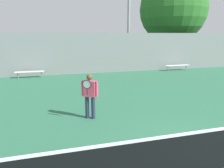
% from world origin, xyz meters
% --- Properties ---
extents(ground_plane, '(100.00, 100.00, 0.00)m').
position_xyz_m(ground_plane, '(0.00, 0.00, 0.00)').
color(ground_plane, '#2D6B4C').
extents(tennis_net, '(10.20, 0.09, 1.00)m').
position_xyz_m(tennis_net, '(0.00, 0.00, 0.51)').
color(tennis_net, black).
rests_on(tennis_net, ground_plane).
extents(tennis_player, '(0.55, 0.52, 1.63)m').
position_xyz_m(tennis_player, '(-2.33, 3.83, 0.93)').
color(tennis_player, '#282D47').
rests_on(tennis_player, ground_plane).
extents(bench_courtside_near, '(1.96, 0.40, 0.45)m').
position_xyz_m(bench_courtside_near, '(-5.02, 12.54, 0.41)').
color(bench_courtside_near, white).
rests_on(bench_courtside_near, ground_plane).
extents(bench_courtside_far, '(2.18, 0.40, 0.45)m').
position_xyz_m(bench_courtside_far, '(6.75, 12.54, 0.41)').
color(bench_courtside_far, white).
rests_on(bench_courtside_far, ground_plane).
extents(light_pole_far_right, '(0.90, 0.60, 9.45)m').
position_xyz_m(light_pole_far_right, '(2.84, 13.97, 5.67)').
color(light_pole_far_right, '#939399').
rests_on(light_pole_far_right, ground_plane).
extents(back_fence, '(24.77, 0.06, 3.10)m').
position_xyz_m(back_fence, '(0.00, 13.20, 1.55)').
color(back_fence, gray).
rests_on(back_fence, ground_plane).
extents(tree_green_broad, '(6.64, 6.64, 8.72)m').
position_xyz_m(tree_green_broad, '(8.50, 16.64, 5.38)').
color(tree_green_broad, brown).
rests_on(tree_green_broad, ground_plane).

